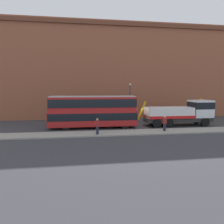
% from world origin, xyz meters
% --- Properties ---
extents(ground_plane, '(120.00, 120.00, 0.00)m').
position_xyz_m(ground_plane, '(0.00, 0.00, 0.00)').
color(ground_plane, '#38383D').
extents(near_kerb, '(60.00, 2.80, 0.15)m').
position_xyz_m(near_kerb, '(0.00, -4.20, 0.07)').
color(near_kerb, gray).
rests_on(near_kerb, ground_plane).
extents(building_facade, '(60.00, 1.50, 16.00)m').
position_xyz_m(building_facade, '(0.00, 8.59, 8.07)').
color(building_facade, '#935138').
rests_on(building_facade, ground_plane).
extents(recovery_tow_truck, '(10.16, 2.74, 3.67)m').
position_xyz_m(recovery_tow_truck, '(5.68, -0.32, 1.76)').
color(recovery_tow_truck, '#2D2D2D').
rests_on(recovery_tow_truck, ground_plane).
extents(double_decker_bus, '(11.07, 2.67, 4.06)m').
position_xyz_m(double_decker_bus, '(-6.20, -0.31, 2.23)').
color(double_decker_bus, '#AD1E1E').
rests_on(double_decker_bus, ground_plane).
extents(pedestrian_onlooker, '(0.45, 0.48, 1.71)m').
position_xyz_m(pedestrian_onlooker, '(-6.04, -4.93, 0.99)').
color(pedestrian_onlooker, '#232333').
rests_on(pedestrian_onlooker, near_kerb).
extents(pedestrian_bystander, '(0.47, 0.40, 1.71)m').
position_xyz_m(pedestrian_bystander, '(1.71, -4.25, 0.99)').
color(pedestrian_bystander, '#232333').
rests_on(pedestrian_bystander, near_kerb).
extents(street_lamp, '(0.36, 0.36, 5.83)m').
position_xyz_m(street_lamp, '(0.21, 6.40, 3.47)').
color(street_lamp, '#38383D').
rests_on(street_lamp, ground_plane).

